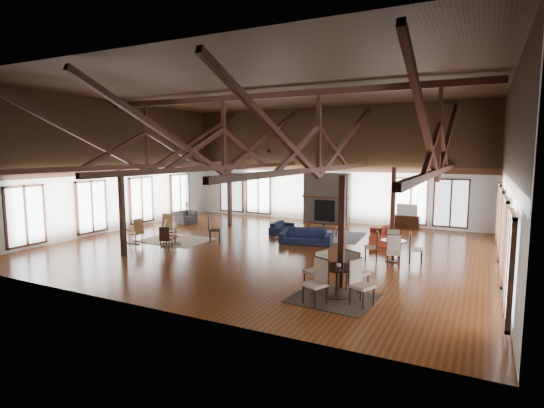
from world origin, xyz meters
The scene contains 31 objects.
floor centered at (0.00, 0.00, 0.00)m, with size 16.00×16.00×0.00m, color #613214.
ceiling centered at (0.00, 0.00, 6.00)m, with size 16.00×14.00×0.02m, color black.
wall_back centered at (0.00, 7.00, 3.00)m, with size 16.00×0.02×6.00m, color silver.
wall_front centered at (0.00, -7.00, 3.00)m, with size 16.00×0.02×6.00m, color silver.
wall_left centered at (-8.00, 0.00, 3.00)m, with size 0.02×14.00×6.00m, color silver.
wall_right centered at (8.00, 0.00, 3.00)m, with size 0.02×14.00×6.00m, color silver.
roof_truss centered at (0.00, 0.00, 4.03)m, with size 15.60×14.07×3.14m.
post_grid centered at (0.00, 0.00, 1.52)m, with size 8.16×7.16×3.05m.
fireplace centered at (0.00, 6.67, 1.29)m, with size 2.50×0.69×2.60m.
ceiling_fan centered at (0.50, -1.00, 3.73)m, with size 1.60×1.60×0.75m.
sofa_navy_front centered at (1.04, 1.26, 0.30)m, with size 2.09×0.82×0.61m, color #151C3C.
sofa_navy_left centered at (-0.83, 2.96, 0.25)m, with size 0.67×1.71×0.50m, color #131A35.
sofa_orange centered at (3.61, 2.90, 0.30)m, with size 0.81×2.06×0.60m, color #9C2F1E.
coffee_table centered at (1.17, 2.99, 0.41)m, with size 1.28×0.74×0.47m.
vase centered at (1.14, 3.08, 0.56)m, with size 0.18×0.18×0.19m, color #B2B2B2.
armchair centered at (-6.36, 2.97, 0.32)m, with size 0.86×0.99×0.64m, color #2E2E31.
side_table_lamp centered at (-6.69, 3.53, 0.41)m, with size 0.43×0.43×1.09m.
rocking_chair_a centered at (-4.53, -0.48, 0.51)m, with size 0.62×0.92×1.08m.
rocking_chair_b centered at (-3.73, -1.46, 0.48)m, with size 0.84×0.86×1.02m.
rocking_chair_c centered at (-5.08, -1.74, 0.47)m, with size 0.79×0.45×1.01m.
side_chair_a centered at (-2.51, -0.17, 0.64)m, with size 0.64×0.64×1.10m.
side_chair_b centered at (-3.13, -2.30, 0.54)m, with size 0.50×0.50×0.93m.
cafe_table_near centered at (4.15, -4.27, 0.55)m, with size 2.11×2.11×1.09m.
cafe_table_far centered at (4.72, -0.01, 0.50)m, with size 1.96×1.96×1.00m.
cup_near centered at (4.19, -4.30, 0.84)m, with size 0.12×0.12×0.10m, color #B2B2B2.
cup_far centered at (4.80, -0.08, 0.77)m, with size 0.11×0.11×0.09m, color #B2B2B2.
tv_console centered at (4.04, 6.75, 0.31)m, with size 1.24×0.47×0.62m, color black.
television centered at (4.08, 6.75, 0.90)m, with size 0.97×0.13×0.56m, color #B2B2B2.
rug_tan centered at (-4.08, -0.56, 0.01)m, with size 2.80×2.20×0.01m, color #C5B089.
rug_navy centered at (1.03, 3.18, 0.01)m, with size 3.51×2.64×0.01m, color #1C214E.
rug_dark centered at (4.11, -4.42, 0.01)m, with size 2.01×1.83×0.01m, color black.
Camera 1 is at (7.35, -14.32, 3.66)m, focal length 28.00 mm.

